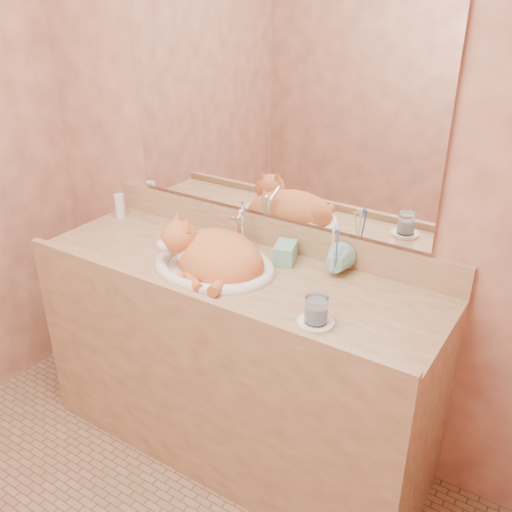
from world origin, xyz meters
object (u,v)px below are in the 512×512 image
Objects in this scene: soap_dispenser at (282,248)px; water_glass at (316,310)px; toothbrush_cup at (334,267)px; vanity_counter at (235,363)px; sink_basin at (213,250)px; cat at (212,254)px.

water_glass is at bearing -61.66° from soap_dispenser.
water_glass is (0.08, -0.30, 0.00)m from toothbrush_cup.
water_glass is (0.43, -0.16, 0.48)m from vanity_counter.
soap_dispenser is 1.54× the size of toothbrush_cup.
sink_basin is (-0.07, -0.02, 0.50)m from vanity_counter.
toothbrush_cup is 0.31m from water_glass.
soap_dispenser is at bearing 17.15° from sink_basin.
cat is at bearing -160.41° from vanity_counter.
soap_dispenser is at bearing -171.92° from toothbrush_cup.
vanity_counter is at bearing 160.02° from water_glass.
soap_dispenser reaches higher than water_glass.
vanity_counter is 9.53× the size of soap_dispenser.
sink_basin is at bearing -164.60° from vanity_counter.
sink_basin is at bearing 164.84° from water_glass.
vanity_counter is at bearing -157.43° from toothbrush_cup.
sink_basin is 4.35× the size of toothbrush_cup.
toothbrush_cup reaches higher than vanity_counter.
sink_basin is at bearing 101.20° from cat.
cat is 4.43× the size of water_glass.
cat is at bearing -113.88° from sink_basin.
vanity_counter is 0.50m from sink_basin.
water_glass is at bearing -19.98° from vanity_counter.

